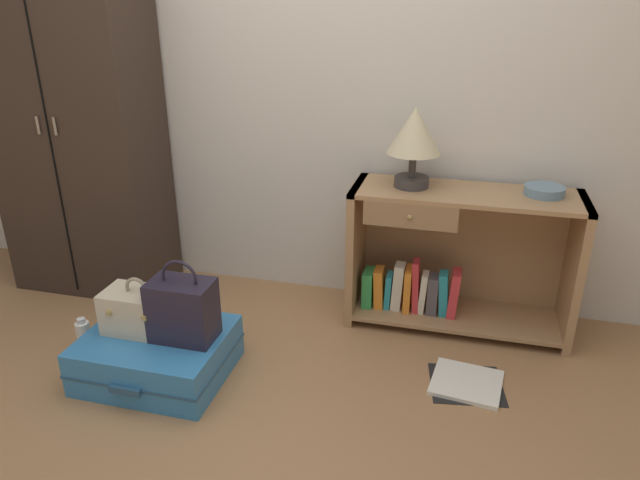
{
  "coord_description": "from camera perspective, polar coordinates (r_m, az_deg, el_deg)",
  "views": [
    {
      "loc": [
        0.73,
        -1.51,
        1.6
      ],
      "look_at": [
        0.11,
        0.89,
        0.55
      ],
      "focal_mm": 32.52,
      "sensor_mm": 36.0,
      "label": 1
    }
  ],
  "objects": [
    {
      "name": "bowl",
      "position": [
        2.93,
        21.21,
        4.55
      ],
      "size": [
        0.19,
        0.19,
        0.04
      ],
      "primitive_type": "cylinder",
      "color": "slate",
      "rests_on": "bookshelf"
    },
    {
      "name": "back_wall",
      "position": [
        3.11,
        0.87,
        17.5
      ],
      "size": [
        6.4,
        0.1,
        2.6
      ],
      "primitive_type": "cube",
      "color": "beige",
      "rests_on": "ground_plane"
    },
    {
      "name": "bottle",
      "position": [
        3.03,
        -22.2,
        -8.82
      ],
      "size": [
        0.07,
        0.07,
        0.19
      ],
      "color": "white",
      "rests_on": "ground_plane"
    },
    {
      "name": "ground_plane",
      "position": [
        2.32,
        -8.8,
        -21.0
      ],
      "size": [
        9.0,
        9.0,
        0.0
      ],
      "primitive_type": "plane",
      "color": "#9E7047"
    },
    {
      "name": "train_case",
      "position": [
        2.71,
        -17.36,
        -6.65
      ],
      "size": [
        0.31,
        0.2,
        0.26
      ],
      "color": "beige",
      "rests_on": "suitcase_large"
    },
    {
      "name": "table_lamp",
      "position": [
        2.83,
        9.27,
        10.12
      ],
      "size": [
        0.26,
        0.26,
        0.39
      ],
      "color": "#3D3838",
      "rests_on": "bookshelf"
    },
    {
      "name": "handbag",
      "position": [
        2.58,
        -13.36,
        -6.65
      ],
      "size": [
        0.28,
        0.18,
        0.37
      ],
      "color": "#231E2D",
      "rests_on": "suitcase_large"
    },
    {
      "name": "bookshelf",
      "position": [
        3.03,
        12.79,
        -1.91
      ],
      "size": [
        1.11,
        0.39,
        0.73
      ],
      "color": "#A37A51",
      "rests_on": "ground_plane"
    },
    {
      "name": "open_book_on_floor",
      "position": [
        2.73,
        14.21,
        -13.49
      ],
      "size": [
        0.36,
        0.34,
        0.02
      ],
      "color": "white",
      "rests_on": "ground_plane"
    },
    {
      "name": "wardrobe",
      "position": [
        3.47,
        -22.92,
        11.1
      ],
      "size": [
        0.85,
        0.47,
        1.98
      ],
      "color": "#33261E",
      "rests_on": "ground_plane"
    },
    {
      "name": "suitcase_large",
      "position": [
        2.76,
        -15.67,
        -10.77
      ],
      "size": [
        0.63,
        0.54,
        0.21
      ],
      "color": "teal",
      "rests_on": "ground_plane"
    }
  ]
}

